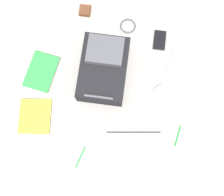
# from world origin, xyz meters

# --- Properties ---
(ground_plane) EXTENTS (3.61, 3.61, 0.00)m
(ground_plane) POSITION_xyz_m (0.00, 0.00, 0.00)
(ground_plane) COLOR gray
(backpack) EXTENTS (0.34, 0.46, 0.18)m
(backpack) POSITION_xyz_m (0.06, -0.12, 0.08)
(backpack) COLOR black
(backpack) RESTS_ON ground_plane
(laptop) EXTENTS (0.39, 0.30, 0.03)m
(laptop) POSITION_xyz_m (-0.25, 0.34, 0.02)
(laptop) COLOR #929296
(laptop) RESTS_ON ground_plane
(book_red) EXTENTS (0.21, 0.26, 0.02)m
(book_red) POSITION_xyz_m (-0.45, -0.29, 0.01)
(book_red) COLOR silver
(book_red) RESTS_ON ground_plane
(book_blue) EXTENTS (0.24, 0.26, 0.02)m
(book_blue) POSITION_xyz_m (0.42, 0.28, 0.01)
(book_blue) COLOR silver
(book_blue) RESTS_ON ground_plane
(book_comic) EXTENTS (0.19, 0.27, 0.02)m
(book_comic) POSITION_xyz_m (0.47, -0.02, 0.01)
(book_comic) COLOR silver
(book_comic) RESTS_ON ground_plane
(computer_mouse) EXTENTS (0.09, 0.10, 0.03)m
(computer_mouse) POSITION_xyz_m (-0.32, -0.08, 0.02)
(computer_mouse) COLOR silver
(computer_mouse) RESTS_ON ground_plane
(cable_coil) EXTENTS (0.11, 0.11, 0.01)m
(cable_coil) POSITION_xyz_m (-0.02, -0.48, 0.01)
(cable_coil) COLOR #4C4C51
(cable_coil) RESTS_ON ground_plane
(power_brick) EXTENTS (0.09, 0.14, 0.03)m
(power_brick) POSITION_xyz_m (-0.25, -0.43, 0.01)
(power_brick) COLOR black
(power_brick) RESTS_ON ground_plane
(pen_black) EXTENTS (0.02, 0.14, 0.01)m
(pen_black) POSITION_xyz_m (-0.50, 0.18, 0.00)
(pen_black) COLOR #198C33
(pen_black) RESTS_ON ground_plane
(pen_blue) EXTENTS (0.03, 0.14, 0.01)m
(pen_blue) POSITION_xyz_m (0.07, 0.46, 0.00)
(pen_blue) COLOR #198C33
(pen_blue) RESTS_ON ground_plane
(earbud_pouch) EXTENTS (0.09, 0.09, 0.03)m
(earbud_pouch) POSITION_xyz_m (0.30, -0.52, 0.01)
(earbud_pouch) COLOR #59331E
(earbud_pouch) RESTS_ON ground_plane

